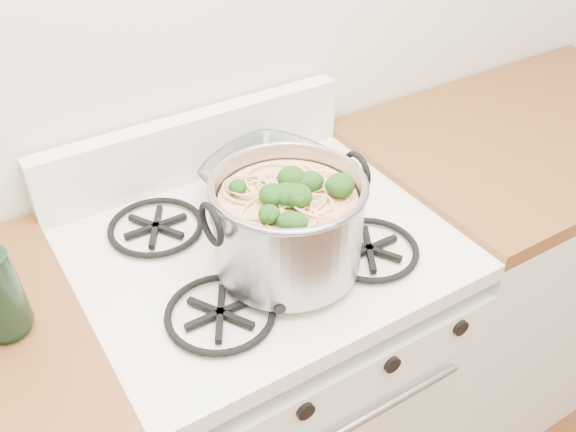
{
  "coord_description": "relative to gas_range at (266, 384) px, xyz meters",
  "views": [
    {
      "loc": [
        -0.5,
        0.36,
        1.76
      ],
      "look_at": [
        0.0,
        1.16,
        1.04
      ],
      "focal_mm": 40.0,
      "sensor_mm": 36.0,
      "label": 1
    }
  ],
  "objects": [
    {
      "name": "gas_range",
      "position": [
        0.0,
        0.0,
        0.0
      ],
      "size": [
        0.76,
        0.66,
        0.92
      ],
      "color": "white",
      "rests_on": "ground"
    },
    {
      "name": "counter_right",
      "position": [
        0.88,
        0.0,
        0.02
      ],
      "size": [
        1.0,
        0.65,
        0.92
      ],
      "color": "silver",
      "rests_on": "ground"
    },
    {
      "name": "stock_pot",
      "position": [
        0.0,
        -0.1,
        0.58
      ],
      "size": [
        0.32,
        0.29,
        0.2
      ],
      "color": "#92929A",
      "rests_on": "gas_range"
    },
    {
      "name": "spatula",
      "position": [
        -0.01,
        0.03,
        0.5
      ],
      "size": [
        0.37,
        0.38,
        0.02
      ],
      "primitive_type": null,
      "rotation": [
        0.0,
        0.0,
        -0.29
      ],
      "color": "black",
      "rests_on": "gas_range"
    },
    {
      "name": "glass_bowl",
      "position": [
        0.1,
        0.12,
        0.5
      ],
      "size": [
        0.15,
        0.15,
        0.03
      ],
      "primitive_type": "imported",
      "rotation": [
        0.0,
        0.0,
        0.37
      ],
      "color": "white",
      "rests_on": "gas_range"
    }
  ]
}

